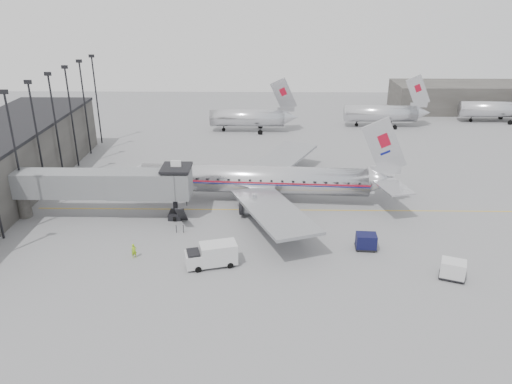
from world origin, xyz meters
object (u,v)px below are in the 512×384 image
at_px(airliner, 260,180).
at_px(ramp_worker, 134,251).
at_px(baggage_cart_white, 453,269).
at_px(service_van, 212,255).
at_px(baggage_cart_navy, 366,241).

xyz_separation_m(airliner, ramp_worker, (-12.72, -14.95, -2.11)).
bearing_deg(ramp_worker, baggage_cart_white, -35.57).
bearing_deg(service_van, baggage_cart_navy, -2.07).
bearing_deg(airliner, baggage_cart_white, -41.00).
bearing_deg(baggage_cart_navy, service_van, -163.53).
distance_m(baggage_cart_navy, ramp_worker, 24.14).
height_order(airliner, baggage_cart_white, airliner).
bearing_deg(airliner, ramp_worker, -126.62).
xyz_separation_m(airliner, baggage_cart_white, (18.48, -18.33, -1.90)).
bearing_deg(ramp_worker, airliner, 20.22).
relative_size(airliner, baggage_cart_navy, 15.70).
distance_m(airliner, baggage_cart_navy, 17.17).
xyz_separation_m(airliner, baggage_cart_navy, (11.32, -12.76, -1.96)).
height_order(service_van, baggage_cart_white, service_van).
height_order(baggage_cart_navy, ramp_worker, baggage_cart_navy).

